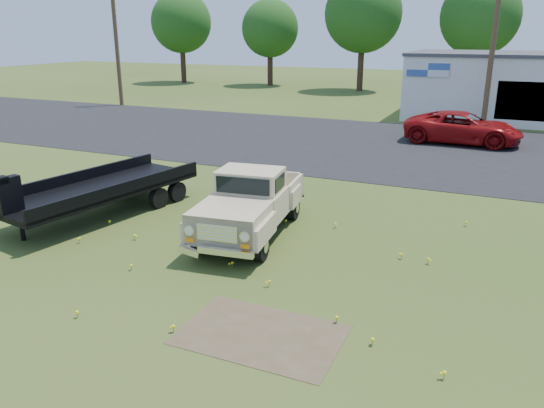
{
  "coord_description": "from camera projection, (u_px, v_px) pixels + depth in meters",
  "views": [
    {
      "loc": [
        5.21,
        -10.85,
        5.42
      ],
      "look_at": [
        -0.05,
        1.0,
        1.18
      ],
      "focal_mm": 35.0,
      "sensor_mm": 36.0,
      "label": 1
    }
  ],
  "objects": [
    {
      "name": "red_pickup",
      "position": [
        463.0,
        128.0,
        26.6
      ],
      "size": [
        5.72,
        2.76,
        1.57
      ],
      "primitive_type": "imported",
      "rotation": [
        0.0,
        0.0,
        1.54
      ],
      "color": "maroon",
      "rests_on": "ground"
    },
    {
      "name": "treeline_c",
      "position": [
        363.0,
        14.0,
        48.37
      ],
      "size": [
        7.04,
        7.04,
        10.47
      ],
      "color": "#39241A",
      "rests_on": "ground"
    },
    {
      "name": "dirt_patch_a",
      "position": [
        261.0,
        335.0,
        9.94
      ],
      "size": [
        3.0,
        2.0,
        0.01
      ],
      "primitive_type": "cube",
      "color": "#4F402A",
      "rests_on": "ground"
    },
    {
      "name": "treeline_d",
      "position": [
        480.0,
        16.0,
        45.48
      ],
      "size": [
        6.72,
        6.72,
        10.0
      ],
      "color": "#39241A",
      "rests_on": "ground"
    },
    {
      "name": "commercial_building",
      "position": [
        525.0,
        86.0,
        33.61
      ],
      "size": [
        14.2,
        8.2,
        4.15
      ],
      "color": "silver",
      "rests_on": "ground"
    },
    {
      "name": "utility_pole_west",
      "position": [
        116.0,
        43.0,
        39.29
      ],
      "size": [
        1.6,
        0.3,
        9.0
      ],
      "color": "#4B3322",
      "rests_on": "ground"
    },
    {
      "name": "utility_pole_mid",
      "position": [
        493.0,
        47.0,
        29.27
      ],
      "size": [
        1.6,
        0.3,
        9.0
      ],
      "color": "#4B3322",
      "rests_on": "ground"
    },
    {
      "name": "vintage_pickup_truck",
      "position": [
        251.0,
        202.0,
        14.54
      ],
      "size": [
        2.66,
        5.41,
        1.89
      ],
      "primitive_type": null,
      "rotation": [
        0.0,
        0.0,
        0.13
      ],
      "color": "#D3BA8D",
      "rests_on": "ground"
    },
    {
      "name": "ground",
      "position": [
        257.0,
        261.0,
        13.12
      ],
      "size": [
        140.0,
        140.0,
        0.0
      ],
      "primitive_type": "plane",
      "color": "#374F19",
      "rests_on": "ground"
    },
    {
      "name": "treeline_a",
      "position": [
        181.0,
        22.0,
        56.71
      ],
      "size": [
        6.4,
        6.4,
        9.52
      ],
      "color": "#39241A",
      "rests_on": "ground"
    },
    {
      "name": "dirt_patch_b",
      "position": [
        248.0,
        209.0,
        16.93
      ],
      "size": [
        2.2,
        1.6,
        0.01
      ],
      "primitive_type": "cube",
      "color": "#4F402A",
      "rests_on": "ground"
    },
    {
      "name": "treeline_b",
      "position": [
        270.0,
        29.0,
        53.92
      ],
      "size": [
        5.76,
        5.76,
        8.57
      ],
      "color": "#39241A",
      "rests_on": "ground"
    },
    {
      "name": "asphalt_lot",
      "position": [
        388.0,
        146.0,
        26.15
      ],
      "size": [
        90.0,
        14.0,
        0.02
      ],
      "primitive_type": "cube",
      "color": "black",
      "rests_on": "ground"
    },
    {
      "name": "flatbed_trailer",
      "position": [
        99.0,
        185.0,
        16.18
      ],
      "size": [
        3.52,
        7.2,
        1.88
      ],
      "primitive_type": null,
      "rotation": [
        0.0,
        0.0,
        -0.18
      ],
      "color": "black",
      "rests_on": "ground"
    }
  ]
}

